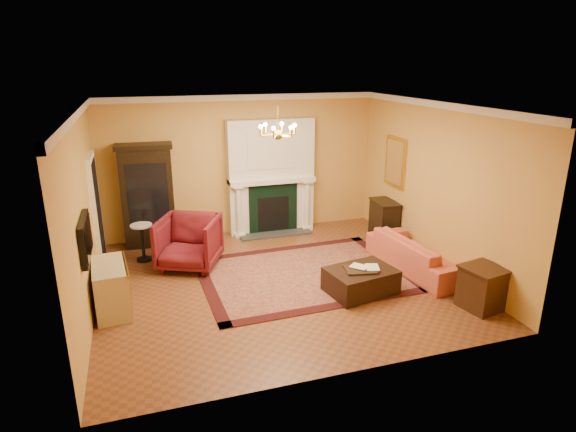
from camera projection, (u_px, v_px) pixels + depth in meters
name	position (u px, v px, depth m)	size (l,w,h in m)	color
floor	(279.00, 281.00, 8.42)	(6.00, 5.50, 0.02)	brown
ceiling	(278.00, 105.00, 7.48)	(6.00, 5.50, 0.02)	silver
wall_back	(242.00, 165.00, 10.45)	(6.00, 0.02, 3.00)	gold
wall_front	(348.00, 262.00, 5.45)	(6.00, 0.02, 3.00)	gold
wall_left	(83.00, 216.00, 7.08)	(0.02, 5.50, 3.00)	gold
wall_right	(435.00, 185.00, 8.82)	(0.02, 5.50, 3.00)	gold
fireplace	(271.00, 179.00, 10.55)	(1.90, 0.70, 2.50)	silver
crown_molding	(262.00, 105.00, 8.37)	(6.00, 5.50, 0.12)	silver
doorway	(97.00, 212.00, 8.77)	(0.08, 1.05, 2.10)	white
tv_panel	(85.00, 238.00, 6.60)	(0.09, 0.95, 0.58)	black
gilt_mirror	(395.00, 162.00, 10.03)	(0.06, 0.76, 1.05)	gold
chandelier	(278.00, 131.00, 7.61)	(0.63, 0.55, 0.53)	gold
oriental_rug	(304.00, 274.00, 8.66)	(3.63, 2.72, 0.01)	#480F13
china_cabinet	(148.00, 198.00, 9.77)	(1.01, 0.46, 2.02)	black
wingback_armchair	(189.00, 240.00, 8.84)	(1.03, 0.96, 1.06)	maroon
pedestal_table	(142.00, 240.00, 9.14)	(0.41, 0.41, 0.73)	black
commode	(111.00, 288.00, 7.32)	(0.48, 1.01, 0.76)	#C1B58D
coral_sofa	(418.00, 248.00, 8.74)	(2.14, 0.63, 0.84)	#B9553A
end_table	(482.00, 289.00, 7.41)	(0.56, 0.56, 0.65)	#34170E
console_table	(384.00, 220.00, 10.35)	(0.41, 0.71, 0.79)	black
leather_ottoman	(361.00, 280.00, 7.93)	(1.07, 0.78, 0.40)	black
ottoman_tray	(360.00, 270.00, 7.82)	(0.49, 0.38, 0.03)	black
book_a	(357.00, 262.00, 7.74)	(0.20, 0.03, 0.27)	gray
book_b	(366.00, 260.00, 7.80)	(0.21, 0.02, 0.29)	gray
topiary_left	(237.00, 169.00, 10.20)	(0.17, 0.17, 0.46)	gray
topiary_right	(299.00, 166.00, 10.61)	(0.15, 0.15, 0.40)	gray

